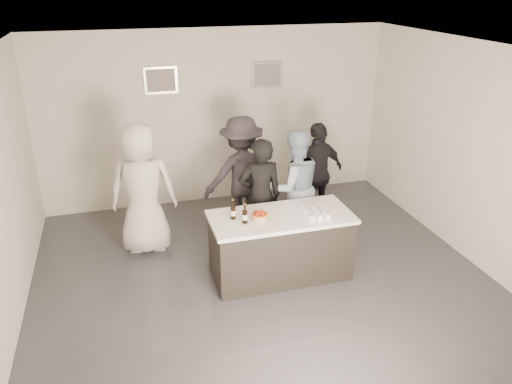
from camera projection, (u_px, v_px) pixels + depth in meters
floor at (266, 286)px, 6.57m from camera, size 6.00×6.00×0.00m
ceiling at (269, 53)px, 5.37m from camera, size 6.00×6.00×0.00m
wall_back at (216, 118)px, 8.61m from camera, size 6.00×0.04×3.00m
wall_front at (400, 346)px, 3.32m from camera, size 6.00×0.04×3.00m
wall_right at (480, 158)px, 6.72m from camera, size 0.04×6.00×3.00m
picture_left at (161, 80)px, 8.08m from camera, size 0.54×0.04×0.44m
picture_right at (267, 75)px, 8.53m from camera, size 0.54×0.04×0.44m
bar_counter at (280, 246)px, 6.66m from camera, size 1.86×0.86×0.90m
cake at (260, 217)px, 6.35m from camera, size 0.21×0.21×0.07m
beer_bottle_a at (233, 210)px, 6.34m from camera, size 0.07×0.07×0.26m
beer_bottle_b at (245, 214)px, 6.23m from camera, size 0.07×0.07×0.26m
tumbler_cluster at (316, 212)px, 6.48m from camera, size 0.30×0.40×0.08m
candles at (265, 228)px, 6.14m from camera, size 0.24×0.08×0.01m
person_main_black at (260, 197)px, 7.10m from camera, size 0.65×0.44×1.73m
person_main_blue at (294, 187)px, 7.37m from camera, size 0.91×0.74×1.76m
person_guest_left at (143, 189)px, 7.11m from camera, size 1.02×0.74×1.93m
person_guest_right at (318, 173)px, 8.03m from camera, size 1.06×0.69×1.68m
person_guest_back at (242, 175)px, 7.74m from camera, size 1.23×0.76×1.85m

